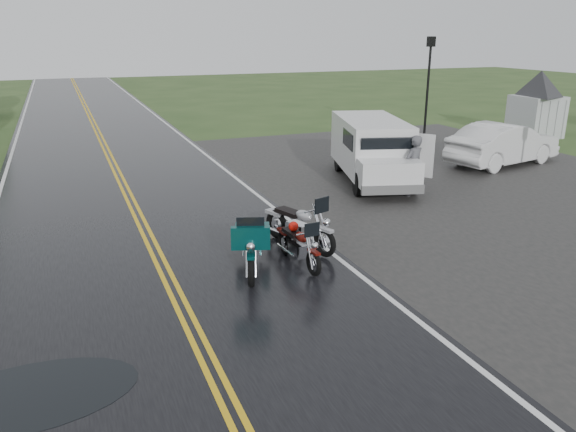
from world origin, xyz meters
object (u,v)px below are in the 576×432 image
object	(u,v)px
motorcycle_red	(314,253)
person_at_van	(413,167)
motorcycle_teal	(251,256)
sedan_white	(503,145)
lamp_post_far_right	(428,88)
visitor_center	(540,87)
motorcycle_silver	(325,231)
van_white	(360,163)

from	to	relation	value
motorcycle_red	person_at_van	bearing A→B (deg)	35.70
motorcycle_teal	sedan_white	size ratio (longest dim) A/B	0.49
motorcycle_teal	person_at_van	size ratio (longest dim) A/B	1.27
motorcycle_teal	person_at_van	distance (m)	8.20
person_at_van	lamp_post_far_right	bearing A→B (deg)	-144.05
sedan_white	lamp_post_far_right	bearing A→B (deg)	-16.80
motorcycle_teal	person_at_van	bearing A→B (deg)	52.90
motorcycle_red	sedan_white	bearing A→B (deg)	27.84
lamp_post_far_right	motorcycle_teal	bearing A→B (deg)	-135.68
lamp_post_far_right	visitor_center	bearing A→B (deg)	-15.74
sedan_white	motorcycle_red	bearing A→B (deg)	110.03
lamp_post_far_right	motorcycle_silver	bearing A→B (deg)	-132.86
van_white	motorcycle_red	bearing A→B (deg)	-110.83
person_at_van	sedan_white	xyz separation A→B (m)	(5.74, 2.40, -0.14)
motorcycle_red	motorcycle_teal	world-z (taller)	motorcycle_teal
person_at_van	van_white	bearing A→B (deg)	-37.50
person_at_van	lamp_post_far_right	xyz separation A→B (m)	(6.27, 8.29, 1.46)
lamp_post_far_right	van_white	bearing A→B (deg)	-135.56
visitor_center	sedan_white	distance (m)	7.54
motorcycle_silver	lamp_post_far_right	size ratio (longest dim) A/B	0.48
sedan_white	motorcycle_teal	bearing A→B (deg)	107.17
motorcycle_teal	person_at_van	world-z (taller)	person_at_van
person_at_van	sedan_white	world-z (taller)	person_at_van
motorcycle_red	van_white	distance (m)	6.43
motorcycle_silver	van_white	world-z (taller)	van_white
motorcycle_red	person_at_van	size ratio (longest dim) A/B	1.00
motorcycle_silver	van_white	bearing A→B (deg)	33.30
motorcycle_red	van_white	bearing A→B (deg)	48.88
visitor_center	motorcycle_red	bearing A→B (deg)	-146.65
motorcycle_silver	lamp_post_far_right	distance (m)	16.38
motorcycle_red	motorcycle_teal	distance (m)	1.38
visitor_center	van_white	distance (m)	14.68
visitor_center	van_white	xyz separation A→B (m)	(-13.25, -6.18, -1.31)
visitor_center	motorcycle_teal	bearing A→B (deg)	-148.63
motorcycle_red	motorcycle_silver	bearing A→B (deg)	48.77
motorcycle_teal	lamp_post_far_right	xyz separation A→B (m)	(13.11, 12.81, 1.69)
motorcycle_teal	lamp_post_far_right	distance (m)	18.41
motorcycle_teal	motorcycle_silver	world-z (taller)	motorcycle_teal
visitor_center	lamp_post_far_right	bearing A→B (deg)	164.26
person_at_van	visitor_center	bearing A→B (deg)	-166.83
motorcycle_silver	sedan_white	xyz separation A→B (m)	(10.54, 6.04, 0.13)
sedan_white	lamp_post_far_right	world-z (taller)	lamp_post_far_right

